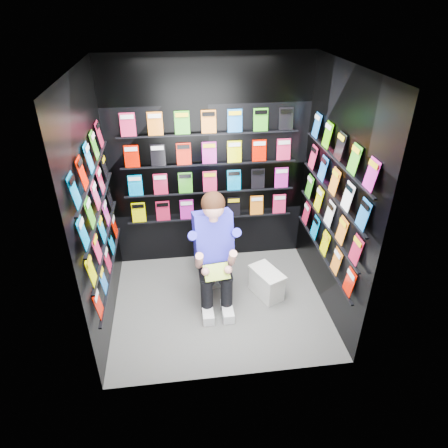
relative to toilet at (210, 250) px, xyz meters
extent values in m
plane|color=#585856|center=(0.05, -0.59, -0.37)|extent=(2.40, 2.40, 0.00)
plane|color=white|center=(0.05, -0.59, 2.23)|extent=(2.40, 2.40, 0.00)
cube|color=black|center=(0.05, 0.41, 0.93)|extent=(2.40, 0.04, 2.60)
cube|color=black|center=(0.05, -1.59, 0.93)|extent=(2.40, 0.04, 2.60)
cube|color=black|center=(-1.15, -0.59, 0.93)|extent=(0.04, 2.00, 2.60)
cube|color=black|center=(1.25, -0.59, 0.93)|extent=(0.04, 2.00, 2.60)
imported|color=white|center=(0.00, 0.00, 0.00)|extent=(0.51, 0.79, 0.73)
cube|color=silver|center=(0.62, -0.48, -0.21)|extent=(0.38, 0.47, 0.31)
cube|color=silver|center=(0.62, -0.48, -0.04)|extent=(0.40, 0.50, 0.03)
cube|color=green|center=(0.00, -0.73, 0.21)|extent=(0.29, 0.19, 0.11)
camera|label=1|loc=(-0.36, -4.08, 2.80)|focal=32.00mm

